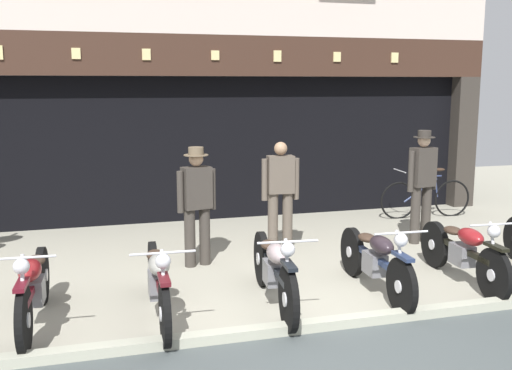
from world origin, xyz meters
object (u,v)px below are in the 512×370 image
motorcycle_center (376,259)px  salesman_right (422,181)px  motorcycle_center_left (274,269)px  motorcycle_left (158,280)px  advert_board_near (336,131)px  motorcycle_far_left (33,287)px  leaning_bicycle (426,197)px  salesman_left (197,201)px  shopkeeper_center (280,192)px  motorcycle_center_right (463,251)px

motorcycle_center → salesman_right: (1.75, 1.92, 0.56)m
motorcycle_center_left → motorcycle_center: (1.28, 0.06, -0.01)m
motorcycle_left → advert_board_near: (4.00, 4.59, 1.15)m
motorcycle_far_left → leaning_bicycle: 7.46m
motorcycle_left → salesman_left: bearing=-110.9°
shopkeeper_center → leaning_bicycle: size_ratio=0.92×
motorcycle_center_left → leaning_bicycle: motorcycle_center_left is taller
motorcycle_left → motorcycle_center_right: 3.79m
shopkeeper_center → salesman_right: bearing=-177.3°
salesman_left → advert_board_near: 4.36m
motorcycle_center_left → motorcycle_center_right: 2.51m
motorcycle_center_right → salesman_right: 2.03m
motorcycle_left → leaning_bicycle: size_ratio=1.17×
motorcycle_center → motorcycle_left: bearing=4.2°
motorcycle_center → shopkeeper_center: 2.11m
motorcycle_left → motorcycle_center: 2.57m
motorcycle_center → motorcycle_center_right: size_ratio=1.02×
motorcycle_center → motorcycle_center_right: 1.22m
motorcycle_far_left → motorcycle_center: size_ratio=0.99×
salesman_right → leaning_bicycle: salesman_right is taller
motorcycle_center_left → motorcycle_center_right: motorcycle_center_left is taller
leaning_bicycle → motorcycle_center_left: bearing=135.5°
motorcycle_center_right → leaning_bicycle: size_ratio=1.11×
motorcycle_left → salesman_left: salesman_left is taller
salesman_right → motorcycle_far_left: bearing=6.2°
shopkeeper_center → motorcycle_center: bearing=109.5°
motorcycle_far_left → salesman_left: 2.61m
salesman_left → salesman_right: (3.58, 0.22, 0.08)m
shopkeeper_center → salesman_right: 2.29m
motorcycle_left → salesman_right: 4.79m
motorcycle_center_right → shopkeeper_center: (-1.76, 1.95, 0.49)m
motorcycle_center → motorcycle_center_left: bearing=5.4°
motorcycle_far_left → salesman_right: (5.58, 1.83, 0.56)m
advert_board_near → motorcycle_center_right: bearing=-92.7°
motorcycle_far_left → salesman_right: bearing=-158.5°
motorcycle_far_left → shopkeeper_center: shopkeeper_center is taller
salesman_left → leaning_bicycle: bearing=-171.9°
shopkeeper_center → advert_board_near: bearing=-123.4°
motorcycle_far_left → leaning_bicycle: bearing=-149.6°
motorcycle_center_right → salesman_left: bearing=-25.0°
motorcycle_center → salesman_left: 2.54m
shopkeeper_center → leaning_bicycle: (3.36, 1.50, -0.53)m
motorcycle_far_left → motorcycle_left: bearing=176.3°
motorcycle_center → shopkeeper_center: (-0.54, 1.99, 0.49)m
motorcycle_far_left → salesman_right: salesman_right is taller
motorcycle_far_left → motorcycle_center_right: motorcycle_far_left is taller
motorcycle_far_left → leaning_bicycle: size_ratio=1.12×
salesman_left → salesman_right: 3.59m
motorcycle_left → motorcycle_far_left: bearing=-5.1°
motorcycle_center_left → salesman_right: 3.66m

